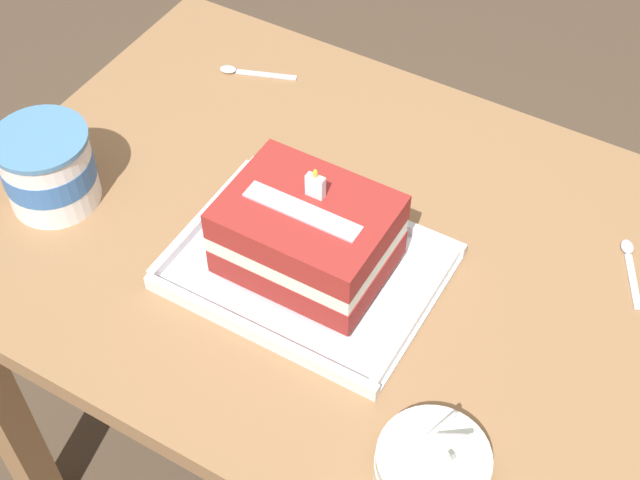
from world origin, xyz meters
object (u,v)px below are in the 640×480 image
at_px(serving_spoon_by_bowls, 629,260).
at_px(ice_cream_tub, 48,168).
at_px(serving_spoon_near_tray, 242,71).
at_px(birthday_cake, 305,233).
at_px(bowl_stack, 432,466).
at_px(foil_tray, 305,268).

bearing_deg(serving_spoon_by_bowls, ice_cream_tub, -158.55).
distance_m(serving_spoon_near_tray, serving_spoon_by_bowls, 0.70).
relative_size(birthday_cake, serving_spoon_by_bowls, 1.86).
xyz_separation_m(bowl_stack, serving_spoon_near_tray, (-0.60, 0.51, -0.02)).
xyz_separation_m(birthday_cake, ice_cream_tub, (-0.39, -0.06, -0.02)).
xyz_separation_m(serving_spoon_near_tray, serving_spoon_by_bowls, (0.70, -0.08, -0.00)).
bearing_deg(ice_cream_tub, foil_tray, 9.28).
bearing_deg(ice_cream_tub, serving_spoon_near_tray, 78.38).
xyz_separation_m(ice_cream_tub, serving_spoon_by_bowls, (0.78, 0.31, -0.06)).
bearing_deg(birthday_cake, foil_tray, -90.00).
bearing_deg(foil_tray, serving_spoon_near_tray, 134.60).
distance_m(birthday_cake, ice_cream_tub, 0.40).
bearing_deg(serving_spoon_by_bowls, birthday_cake, -147.92).
distance_m(bowl_stack, ice_cream_tub, 0.69).
height_order(foil_tray, bowl_stack, bowl_stack).
height_order(birthday_cake, bowl_stack, birthday_cake).
bearing_deg(foil_tray, ice_cream_tub, -170.72).
relative_size(ice_cream_tub, serving_spoon_near_tray, 1.06).
distance_m(birthday_cake, serving_spoon_by_bowls, 0.46).
height_order(ice_cream_tub, serving_spoon_near_tray, ice_cream_tub).
bearing_deg(serving_spoon_near_tray, foil_tray, -45.40).
distance_m(birthday_cake, serving_spoon_near_tray, 0.45).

